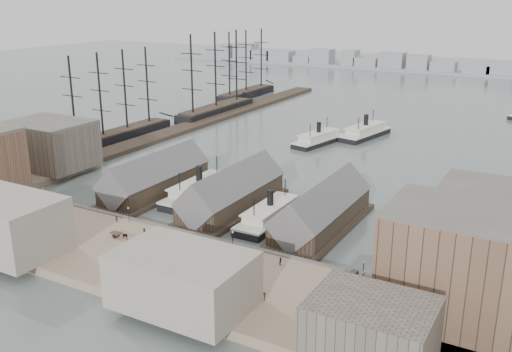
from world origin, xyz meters
The scene contains 37 objects.
ground centered at (0.00, 0.00, 0.00)m, with size 900.00×900.00×0.00m, color #53605E.
quay centered at (0.00, -20.00, 1.00)m, with size 180.00×30.00×2.00m, color #8D765F.
seawall centered at (0.00, -5.20, 1.15)m, with size 180.00×1.20×2.30m, color #59544C.
west_wharf centered at (-68.00, 100.00, 0.80)m, with size 10.00×220.00×1.60m, color #2D231C.
ferry_shed_west centered at (-26.00, 16.88, 4.64)m, with size 14.00×42.00×12.60m.
ferry_shed_center centered at (0.00, 16.88, 4.64)m, with size 14.00×42.00×12.60m.
ferry_shed_east centered at (26.00, 16.88, 4.64)m, with size 14.00×42.00×12.60m.
warehouse_west_back centered at (-70.00, 18.00, 9.00)m, with size 26.00×20.00×14.00m, color #60564C.
warehouse_east_front centered at (66.00, -12.00, 11.50)m, with size 30.00×18.00×19.00m, color brown.
warehouse_east_back centered at (68.00, 15.00, 9.50)m, with size 28.00×20.00×15.00m, color #60564C.
street_bldg_center centered at (20.00, -32.00, 7.00)m, with size 24.00×16.00×10.00m, color gray.
street_bldg_east centered at (55.00, -33.00, 7.50)m, with size 18.00×14.00×11.00m, color #60564C.
lamp_post_far_w centered at (-45.00, -7.00, 4.71)m, with size 0.44×0.44×3.92m.
lamp_post_near_w centered at (-15.00, -7.00, 4.71)m, with size 0.44×0.44×3.92m.
lamp_post_near_e centered at (15.00, -7.00, 4.71)m, with size 0.44×0.44×3.92m.
lamp_post_far_e centered at (45.00, -7.00, 4.71)m, with size 0.44×0.44×3.92m.
far_shore centered at (-2.07, 334.14, 3.91)m, with size 500.00×40.00×15.72m.
ferry_docked_west centered at (-13.00, 20.40, 2.38)m, with size 8.52×28.40×10.14m.
ferry_docked_east centered at (13.00, 14.29, 2.16)m, with size 7.75×25.82×9.22m.
ferry_open_near centered at (-8.21, 93.78, 2.15)m, with size 12.86×26.76×9.18m.
ferry_open_mid centered at (4.02, 113.10, 2.34)m, with size 13.66×29.09×10.00m.
sailing_ship_near centered at (-80.56, 59.53, 2.58)m, with size 8.54×58.83×35.11m.
sailing_ship_mid centered at (-74.36, 122.55, 2.79)m, with size 9.47×54.72×38.94m.
sailing_ship_far centered at (-86.32, 171.58, 2.67)m, with size 8.99×49.95×36.96m.
tram centered at (44.81, -16.03, 3.94)m, with size 3.72×10.83×3.78m.
horse_cart_left centered at (-43.66, -12.11, 2.83)m, with size 4.60×3.85×1.64m.
horse_cart_center centered at (-9.74, -15.34, 2.80)m, with size 4.87×1.59×1.58m.
horse_cart_right centered at (19.67, -23.51, 2.81)m, with size 4.77×3.48×1.59m.
pedestrian_0 centered at (-52.04, -9.48, 2.91)m, with size 0.66×0.48×1.81m, color black.
pedestrian_1 centered at (-44.36, -17.56, 2.82)m, with size 0.80×0.62×1.65m, color black.
pedestrian_2 centered at (-17.61, -8.58, 2.79)m, with size 1.02×0.59×1.59m, color black.
pedestrian_3 centered at (-19.92, -21.68, 2.80)m, with size 0.94×0.39×1.60m, color black.
pedestrian_4 centered at (-6.43, -11.44, 2.90)m, with size 0.88×0.57×1.80m, color black.
pedestrian_5 centered at (5.85, -23.35, 2.88)m, with size 0.64×0.47×1.75m, color black.
pedestrian_6 centered at (28.10, -9.30, 2.84)m, with size 0.82×0.64×1.69m, color black.
pedestrian_7 centered at (32.08, -23.74, 2.85)m, with size 1.10×0.63×1.70m, color black.
pedestrian_8 centered at (42.48, -9.88, 2.91)m, with size 1.07×0.44×1.82m, color black.
Camera 1 is at (76.18, -104.94, 55.53)m, focal length 40.00 mm.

